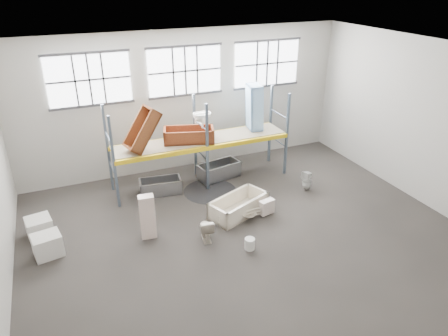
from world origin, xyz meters
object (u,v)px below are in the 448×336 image
blue_tub_upright (254,107)px  rust_tub_flat (189,135)px  steel_tub_left (161,186)px  carton_near (47,245)px  toilet_white (307,181)px  bathtub_beige (238,206)px  bucket (250,244)px  steel_tub_right (219,170)px  toilet_beige (206,229)px  cistern_tall (147,217)px

blue_tub_upright → rust_tub_flat: bearing=-174.6°
steel_tub_left → carton_near: bearing=-149.8°
toilet_white → carton_near: toilet_white is taller
bathtub_beige → steel_tub_left: bathtub_beige is taller
blue_tub_upright → bucket: size_ratio=4.97×
steel_tub_left → steel_tub_right: bearing=8.1°
toilet_beige → toilet_white: bearing=-152.9°
steel_tub_left → bathtub_beige: bearing=-49.8°
toilet_white → blue_tub_upright: blue_tub_upright is taller
carton_near → cistern_tall: bearing=-4.9°
toilet_beige → cistern_tall: size_ratio=0.52×
steel_tub_right → carton_near: 6.29m
toilet_white → rust_tub_flat: size_ratio=0.42×
blue_tub_upright → carton_near: blue_tub_upright is taller
bathtub_beige → cistern_tall: size_ratio=1.43×
blue_tub_upright → steel_tub_right: bearing=-173.4°
blue_tub_upright → bathtub_beige: bearing=-124.3°
toilet_white → steel_tub_left: toilet_white is taller
steel_tub_left → carton_near: size_ratio=1.94×
steel_tub_right → bucket: steel_tub_right is taller
toilet_beige → toilet_white: 4.36m
toilet_white → steel_tub_right: (-2.38, 2.03, -0.07)m
cistern_tall → steel_tub_right: size_ratio=0.87×
steel_tub_left → blue_tub_upright: size_ratio=0.86×
bathtub_beige → blue_tub_upright: bearing=33.3°
toilet_beige → cistern_tall: cistern_tall is taller
bathtub_beige → steel_tub_right: size_ratio=1.23×
steel_tub_left → bucket: bearing=-70.7°
toilet_white → rust_tub_flat: 4.25m
bucket → steel_tub_right: bearing=78.6°
steel_tub_right → carton_near: carton_near is taller
toilet_beige → carton_near: toilet_beige is taller
steel_tub_left → blue_tub_upright: 4.27m
cistern_tall → rust_tub_flat: bearing=57.0°
toilet_white → rust_tub_flat: bearing=-138.0°
steel_tub_right → rust_tub_flat: rust_tub_flat is taller
steel_tub_left → rust_tub_flat: (1.13, 0.24, 1.57)m
steel_tub_right → blue_tub_upright: bearing=6.6°
toilet_white → steel_tub_left: (-4.61, 1.72, -0.10)m
cistern_tall → steel_tub_right: 4.16m
cistern_tall → rust_tub_flat: size_ratio=0.79×
bathtub_beige → toilet_white: toilet_white is taller
bathtub_beige → steel_tub_right: (0.39, 2.50, 0.00)m
cistern_tall → steel_tub_left: cistern_tall is taller
bucket → blue_tub_upright: bearing=62.5°
cistern_tall → steel_tub_right: cistern_tall is taller
toilet_white → steel_tub_right: 3.13m
bathtub_beige → rust_tub_flat: 2.96m
rust_tub_flat → bucket: rust_tub_flat is taller
bathtub_beige → steel_tub_left: bearing=107.8°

